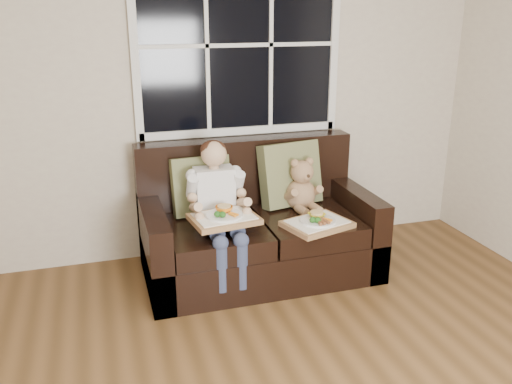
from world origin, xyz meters
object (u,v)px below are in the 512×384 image
object	(u,v)px
tray_left	(224,217)
tray_right	(317,223)
loveseat	(257,232)
child	(218,198)
teddy_bear	(301,188)

from	to	relation	value
tray_left	tray_right	world-z (taller)	tray_left
tray_right	tray_left	bearing A→B (deg)	158.23
loveseat	tray_left	distance (m)	0.51
child	tray_right	size ratio (longest dim) A/B	1.77
child	tray_right	world-z (taller)	child
tray_right	child	bearing A→B (deg)	143.93
loveseat	teddy_bear	world-z (taller)	loveseat
child	teddy_bear	distance (m)	0.70
loveseat	tray_right	size ratio (longest dim) A/B	3.29
teddy_bear	tray_right	size ratio (longest dim) A/B	0.80
teddy_bear	tray_right	world-z (taller)	teddy_bear
teddy_bear	tray_right	bearing A→B (deg)	-100.50
child	tray_left	size ratio (longest dim) A/B	1.90
teddy_bear	tray_left	world-z (taller)	teddy_bear
loveseat	tray_left	xyz separation A→B (m)	(-0.32, -0.30, 0.27)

